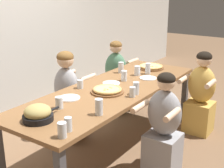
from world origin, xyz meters
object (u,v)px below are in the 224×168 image
at_px(drinking_glass_f, 124,76).
at_px(drinking_glass_h, 68,125).
at_px(drinking_glass_a, 62,131).
at_px(diner_far_right, 116,80).
at_px(empty_plate_b, 111,83).
at_px(drinking_glass_j, 136,89).
at_px(cocktail_glass_blue, 80,84).
at_px(drinking_glass_d, 59,103).
at_px(diner_far_center, 67,99).
at_px(empty_plate_c, 69,98).
at_px(drinking_glass_c, 137,71).
at_px(pizza_board_main, 107,90).
at_px(drinking_glass_i, 132,92).
at_px(drinking_glass_e, 99,107).
at_px(diner_near_right, 200,96).
at_px(pizza_board_second, 151,67).
at_px(diner_near_center, 163,128).
at_px(drinking_glass_b, 148,69).
at_px(drinking_glass_g, 121,67).
at_px(empty_plate_a, 148,78).

distance_m(drinking_glass_f, drinking_glass_h, 1.43).
bearing_deg(drinking_glass_a, diner_far_right, 24.22).
distance_m(empty_plate_b, drinking_glass_j, 0.45).
xyz_separation_m(drinking_glass_a, drinking_glass_f, (1.49, 0.39, 0.01)).
bearing_deg(drinking_glass_h, cocktail_glass_blue, 34.98).
bearing_deg(drinking_glass_a, drinking_glass_f, 14.63).
relative_size(drinking_glass_d, diner_far_center, 0.10).
height_order(empty_plate_c, diner_far_center, diner_far_center).
height_order(drinking_glass_c, drinking_glass_d, drinking_glass_c).
bearing_deg(drinking_glass_f, pizza_board_main, -170.22).
distance_m(drinking_glass_a, drinking_glass_i, 1.07).
height_order(drinking_glass_d, drinking_glass_e, drinking_glass_e).
relative_size(drinking_glass_h, diner_near_right, 0.11).
relative_size(drinking_glass_c, drinking_glass_h, 1.03).
xyz_separation_m(pizza_board_main, drinking_glass_d, (-0.62, 0.11, 0.02)).
bearing_deg(drinking_glass_j, cocktail_glass_blue, 106.50).
distance_m(pizza_board_second, empty_plate_c, 1.52).
distance_m(pizza_board_second, drinking_glass_d, 1.76).
bearing_deg(diner_near_center, drinking_glass_b, -51.64).
height_order(drinking_glass_b, drinking_glass_c, drinking_glass_b).
xyz_separation_m(diner_near_right, diner_far_right, (-0.01, 1.32, -0.00)).
bearing_deg(drinking_glass_g, drinking_glass_j, -136.23).
relative_size(pizza_board_main, empty_plate_b, 1.77).
xyz_separation_m(drinking_glass_a, diner_far_center, (1.15, 1.01, -0.32)).
bearing_deg(diner_near_center, empty_plate_b, -12.00).
bearing_deg(drinking_glass_d, pizza_board_main, -10.55).
distance_m(drinking_glass_e, drinking_glass_f, 1.05).
relative_size(pizza_board_second, drinking_glass_c, 2.88).
relative_size(empty_plate_b, diner_near_right, 0.18).
distance_m(empty_plate_a, drinking_glass_f, 0.32).
xyz_separation_m(drinking_glass_a, drinking_glass_j, (1.16, 0.03, 0.00)).
relative_size(cocktail_glass_blue, drinking_glass_h, 1.05).
bearing_deg(empty_plate_b, empty_plate_c, 173.35).
height_order(drinking_glass_a, drinking_glass_i, drinking_glass_a).
distance_m(drinking_glass_i, diner_near_center, 0.49).
bearing_deg(drinking_glass_g, empty_plate_c, -175.57).
relative_size(empty_plate_a, drinking_glass_i, 1.95).
distance_m(drinking_glass_e, drinking_glass_g, 1.39).
distance_m(empty_plate_c, diner_far_center, 0.74).
distance_m(drinking_glass_b, drinking_glass_g, 0.35).
height_order(drinking_glass_i, diner_far_right, diner_far_right).
xyz_separation_m(empty_plate_c, drinking_glass_b, (1.25, -0.23, 0.06)).
height_order(drinking_glass_j, diner_near_center, diner_near_center).
relative_size(drinking_glass_a, diner_far_right, 0.11).
height_order(drinking_glass_e, diner_far_right, diner_far_right).
xyz_separation_m(drinking_glass_d, drinking_glass_g, (1.35, 0.19, 0.02)).
bearing_deg(drinking_glass_f, drinking_glass_g, 38.97).
relative_size(drinking_glass_b, diner_far_right, 0.13).
bearing_deg(drinking_glass_c, pizza_board_second, 1.25).
xyz_separation_m(pizza_board_main, drinking_glass_g, (0.74, 0.30, 0.05)).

